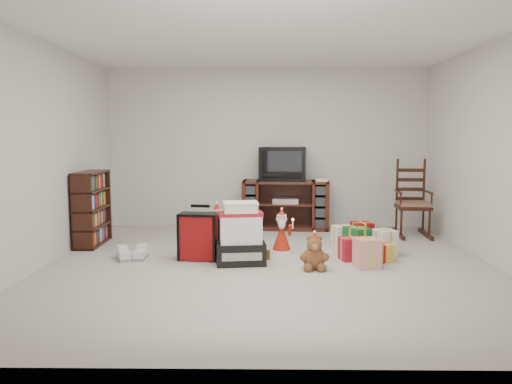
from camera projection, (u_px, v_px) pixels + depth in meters
The scene contains 13 objects.
room at pixel (269, 154), 5.43m from camera, with size 5.01×5.01×2.51m.
tv_stand at pixel (285, 205), 7.75m from camera, with size 1.35×0.55×0.75m.
bookshelf at pixel (92, 210), 6.61m from camera, with size 0.27×0.80×0.98m.
rocking_chair at pixel (412, 208), 7.26m from camera, with size 0.51×0.79×1.15m.
gift_pile at pixel (241, 237), 5.63m from camera, with size 0.59×0.46×0.69m.
red_suitcase at pixel (198, 236), 5.80m from camera, with size 0.45×0.27×0.64m.
stocking at pixel (252, 235), 5.88m from camera, with size 0.26×0.11×0.57m, color #0C7215, non-canonical shape.
teddy_bear at pixel (314, 255), 5.39m from camera, with size 0.25×0.22×0.37m.
santa_figurine at pixel (282, 236), 6.17m from camera, with size 0.27×0.25×0.55m.
mrs_claus_figurine at pixel (217, 233), 6.25m from camera, with size 0.30×0.28×0.61m.
sneaker_pair at pixel (132, 254), 5.86m from camera, with size 0.39×0.33×0.11m.
gift_cluster at pixel (365, 245), 5.99m from camera, with size 0.77×1.12×0.26m.
crt_television at pixel (283, 164), 7.71m from camera, with size 0.75×0.58×0.52m.
Camera 1 is at (-0.07, -5.45, 1.44)m, focal length 35.00 mm.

